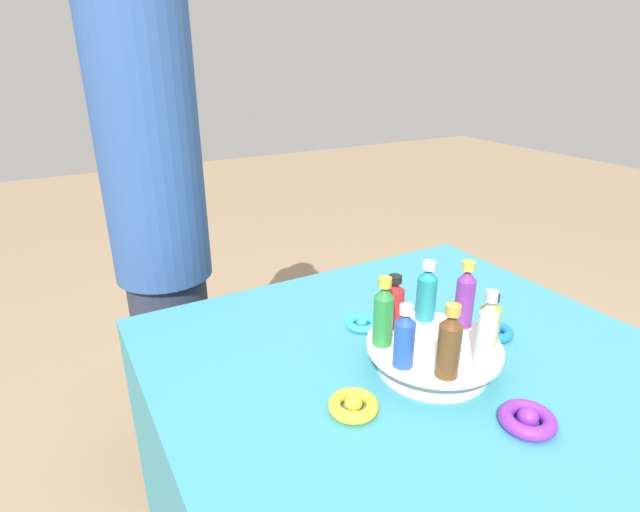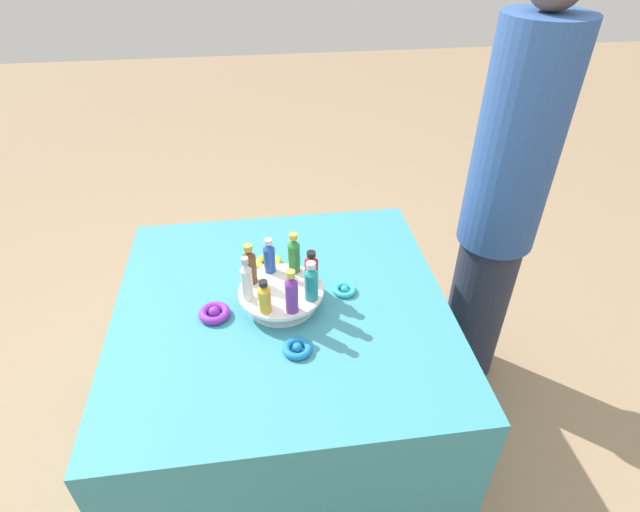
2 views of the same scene
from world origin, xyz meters
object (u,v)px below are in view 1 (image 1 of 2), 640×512
(bottle_purple, at_px, (465,297))
(person_figure, at_px, (160,230))
(bottle_clear, at_px, (487,332))
(bottle_teal, at_px, (427,293))
(bottle_red, at_px, (394,303))
(ribbon_bow_blue, at_px, (494,331))
(ribbon_bow_gold, at_px, (353,405))
(bottle_blue, at_px, (404,338))
(ribbon_bow_teal, at_px, (362,323))
(bottle_gold, at_px, (490,321))
(ribbon_bow_purple, at_px, (528,419))
(display_stand, at_px, (433,354))
(bottle_brown, at_px, (449,344))
(bottle_green, at_px, (383,314))

(bottle_purple, xyz_separation_m, person_figure, (-0.43, 0.83, -0.03))
(bottle_clear, relative_size, bottle_teal, 1.14)
(bottle_red, bearing_deg, ribbon_bow_blue, -16.58)
(bottle_purple, bearing_deg, ribbon_bow_gold, -169.55)
(bottle_blue, distance_m, person_figure, 0.91)
(bottle_purple, relative_size, ribbon_bow_blue, 1.73)
(ribbon_bow_gold, bearing_deg, ribbon_bow_teal, 53.16)
(bottle_clear, bearing_deg, ribbon_bow_blue, 35.60)
(bottle_gold, xyz_separation_m, ribbon_bow_purple, (-0.06, -0.15, -0.10))
(display_stand, height_order, bottle_clear, bottle_clear)
(bottle_blue, distance_m, bottle_teal, 0.19)
(bottle_brown, height_order, ribbon_bow_gold, bottle_brown)
(bottle_blue, xyz_separation_m, bottle_brown, (0.05, -0.06, 0.01))
(bottle_teal, relative_size, person_figure, 0.08)
(display_stand, relative_size, bottle_purple, 1.83)
(ribbon_bow_teal, bearing_deg, person_figure, 114.79)
(bottle_brown, relative_size, bottle_purple, 0.95)
(bottle_clear, height_order, bottle_teal, bottle_clear)
(ribbon_bow_gold, xyz_separation_m, ribbon_bow_teal, (0.18, 0.24, -0.00))
(bottle_purple, bearing_deg, bottle_blue, -164.91)
(bottle_green, bearing_deg, bottle_red, 37.59)
(bottle_brown, distance_m, person_figure, 0.99)
(bottle_teal, bearing_deg, ribbon_bow_purple, -94.17)
(bottle_red, relative_size, ribbon_bow_gold, 1.25)
(bottle_green, height_order, bottle_brown, bottle_green)
(person_figure, bearing_deg, ribbon_bow_purple, -2.38)
(display_stand, height_order, bottle_red, bottle_red)
(display_stand, bearing_deg, person_figure, 111.07)
(bottle_blue, bearing_deg, bottle_red, 60.09)
(ribbon_bow_gold, distance_m, ribbon_bow_blue, 0.42)
(bottle_teal, relative_size, ribbon_bow_blue, 1.57)
(bottle_teal, bearing_deg, bottle_blue, -142.41)
(bottle_brown, distance_m, ribbon_bow_teal, 0.32)
(bottle_gold, height_order, ribbon_bow_gold, bottle_gold)
(bottle_gold, relative_size, ribbon_bow_purple, 1.14)
(display_stand, bearing_deg, ribbon_bow_purple, -81.84)
(bottle_clear, xyz_separation_m, ribbon_bow_blue, (0.18, 0.13, -0.12))
(ribbon_bow_gold, bearing_deg, bottle_brown, -20.91)
(bottle_red, relative_size, ribbon_bow_teal, 1.51)
(bottle_green, height_order, ribbon_bow_teal, bottle_green)
(bottle_purple, relative_size, ribbon_bow_gold, 1.61)
(bottle_brown, bearing_deg, bottle_gold, 15.09)
(ribbon_bow_purple, height_order, ribbon_bow_teal, ribbon_bow_purple)
(bottle_brown, xyz_separation_m, bottle_red, (0.02, 0.19, -0.01))
(bottle_purple, height_order, person_figure, person_figure)
(bottle_gold, distance_m, ribbon_bow_gold, 0.31)
(bottle_teal, height_order, ribbon_bow_gold, bottle_teal)
(ribbon_bow_gold, height_order, ribbon_bow_blue, ribbon_bow_gold)
(bottle_clear, relative_size, ribbon_bow_teal, 2.01)
(bottle_green, xyz_separation_m, person_figure, (-0.24, 0.80, -0.03))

